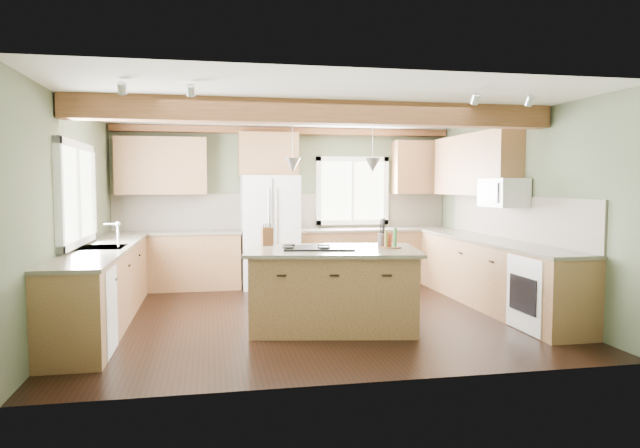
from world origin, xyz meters
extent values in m
plane|color=black|center=(0.00, 0.00, 0.00)|extent=(5.60, 5.60, 0.00)
plane|color=silver|center=(0.00, 0.00, 2.60)|extent=(5.60, 5.60, 0.00)
plane|color=#48523A|center=(0.00, 2.50, 1.30)|extent=(5.60, 0.00, 5.60)
plane|color=#48523A|center=(-2.80, 0.00, 1.30)|extent=(0.00, 5.00, 5.00)
plane|color=#48523A|center=(2.80, 0.00, 1.30)|extent=(0.00, 5.00, 5.00)
cube|color=#512917|center=(0.00, -0.64, 2.47)|extent=(5.55, 0.26, 0.26)
cube|color=#512917|center=(0.00, 2.40, 2.54)|extent=(5.55, 0.20, 0.10)
cube|color=brown|center=(0.00, 2.48, 1.21)|extent=(5.58, 0.03, 0.58)
cube|color=brown|center=(2.78, 0.05, 1.21)|extent=(0.03, 3.70, 0.58)
cube|color=brown|center=(-1.79, 2.20, 0.44)|extent=(2.02, 0.60, 0.88)
cube|color=#4B4537|center=(-1.79, 2.20, 0.90)|extent=(2.06, 0.64, 0.04)
cube|color=brown|center=(1.49, 2.20, 0.44)|extent=(2.62, 0.60, 0.88)
cube|color=#4B4537|center=(1.49, 2.20, 0.90)|extent=(2.66, 0.64, 0.04)
cube|color=brown|center=(-2.50, 0.05, 0.44)|extent=(0.60, 3.70, 0.88)
cube|color=#4B4537|center=(-2.50, 0.05, 0.90)|extent=(0.64, 3.74, 0.04)
cube|color=brown|center=(2.50, 0.05, 0.44)|extent=(0.60, 3.70, 0.88)
cube|color=#4B4537|center=(2.50, 0.05, 0.90)|extent=(0.64, 3.74, 0.04)
cube|color=brown|center=(-1.99, 2.33, 1.95)|extent=(1.40, 0.35, 0.90)
cube|color=brown|center=(-0.30, 2.33, 2.15)|extent=(0.96, 0.35, 0.70)
cube|color=brown|center=(2.62, 0.90, 1.95)|extent=(0.35, 2.20, 0.90)
cube|color=brown|center=(2.30, 2.33, 1.95)|extent=(0.90, 0.35, 0.90)
cube|color=white|center=(-2.78, 0.05, 1.55)|extent=(0.04, 1.60, 1.05)
cube|color=white|center=(1.15, 2.48, 1.55)|extent=(1.10, 0.04, 1.00)
cube|color=#262628|center=(-2.50, 0.05, 0.91)|extent=(0.50, 0.65, 0.03)
cylinder|color=#B2B2B7|center=(-2.32, 0.05, 1.05)|extent=(0.02, 0.02, 0.28)
cube|color=white|center=(-2.49, -1.25, 0.43)|extent=(0.60, 0.60, 0.84)
cube|color=white|center=(2.49, -1.25, 0.43)|extent=(0.60, 0.72, 0.84)
cube|color=white|center=(2.58, -0.05, 1.55)|extent=(0.40, 0.70, 0.38)
cone|color=#B2B2B7|center=(-0.31, -0.56, 1.88)|extent=(0.18, 0.18, 0.16)
cone|color=#B2B2B7|center=(0.59, -0.72, 1.88)|extent=(0.18, 0.18, 0.16)
cube|color=white|center=(-0.30, 2.12, 0.90)|extent=(0.90, 0.74, 1.80)
cube|color=brown|center=(0.14, -0.64, 0.44)|extent=(1.99, 1.42, 0.88)
cube|color=#4B4537|center=(0.14, -0.64, 0.90)|extent=(2.13, 1.56, 0.04)
cube|color=black|center=(-0.01, -0.61, 0.93)|extent=(0.87, 0.66, 0.02)
cube|color=brown|center=(-0.57, -0.15, 1.03)|extent=(0.15, 0.12, 0.22)
cylinder|color=#423B35|center=(0.77, -0.51, 1.00)|extent=(0.14, 0.14, 0.15)
camera|label=1|loc=(-1.23, -7.02, 1.66)|focal=32.00mm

